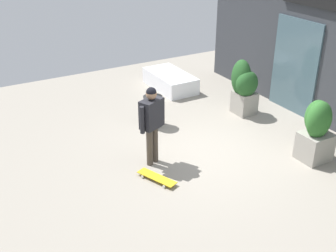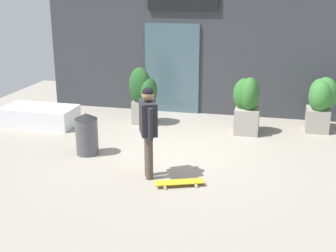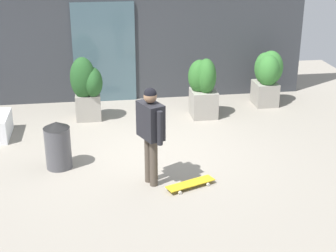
{
  "view_description": "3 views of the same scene",
  "coord_description": "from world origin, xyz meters",
  "px_view_note": "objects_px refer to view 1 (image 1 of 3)",
  "views": [
    {
      "loc": [
        6.3,
        -4.47,
        4.42
      ],
      "look_at": [
        0.17,
        -0.97,
        0.91
      ],
      "focal_mm": 44.91,
      "sensor_mm": 36.0,
      "label": 1
    },
    {
      "loc": [
        1.91,
        -8.21,
        3.25
      ],
      "look_at": [
        0.17,
        -0.97,
        0.91
      ],
      "focal_mm": 48.46,
      "sensor_mm": 36.0,
      "label": 2
    },
    {
      "loc": [
        -0.94,
        -8.43,
        3.92
      ],
      "look_at": [
        0.17,
        -0.97,
        0.91
      ],
      "focal_mm": 54.39,
      "sensor_mm": 36.0,
      "label": 3
    }
  ],
  "objects_px": {
    "skateboard": "(157,177)",
    "planter_box_left": "(244,86)",
    "trash_bin": "(153,109)",
    "planter_box_right": "(317,129)",
    "skateboarder": "(152,118)"
  },
  "relations": [
    {
      "from": "skateboard",
      "to": "planter_box_left",
      "type": "xyz_separation_m",
      "value": [
        -1.59,
        3.29,
        0.67
      ]
    },
    {
      "from": "trash_bin",
      "to": "planter_box_right",
      "type": "bearing_deg",
      "value": 35.23
    },
    {
      "from": "planter_box_left",
      "to": "trash_bin",
      "type": "height_order",
      "value": "planter_box_left"
    },
    {
      "from": "skateboard",
      "to": "planter_box_right",
      "type": "height_order",
      "value": "planter_box_right"
    },
    {
      "from": "skateboarder",
      "to": "trash_bin",
      "type": "xyz_separation_m",
      "value": [
        -1.5,
        0.81,
        -0.57
      ]
    },
    {
      "from": "skateboarder",
      "to": "planter_box_left",
      "type": "distance_m",
      "value": 3.23
    },
    {
      "from": "skateboard",
      "to": "planter_box_left",
      "type": "bearing_deg",
      "value": 93.96
    },
    {
      "from": "skateboarder",
      "to": "planter_box_right",
      "type": "height_order",
      "value": "skateboarder"
    },
    {
      "from": "planter_box_left",
      "to": "trash_bin",
      "type": "distance_m",
      "value": 2.33
    },
    {
      "from": "skateboarder",
      "to": "planter_box_right",
      "type": "distance_m",
      "value": 3.27
    },
    {
      "from": "skateboard",
      "to": "planter_box_left",
      "type": "relative_size",
      "value": 0.61
    },
    {
      "from": "skateboarder",
      "to": "planter_box_left",
      "type": "relative_size",
      "value": 1.17
    },
    {
      "from": "skateboard",
      "to": "skateboarder",
      "type": "bearing_deg",
      "value": 137.37
    },
    {
      "from": "skateboarder",
      "to": "skateboard",
      "type": "height_order",
      "value": "skateboarder"
    },
    {
      "from": "planter_box_right",
      "to": "planter_box_left",
      "type": "bearing_deg",
      "value": 176.35
    }
  ]
}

